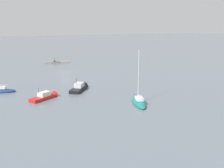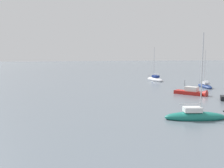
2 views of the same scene
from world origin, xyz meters
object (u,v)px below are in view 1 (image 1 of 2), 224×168
umbrella_open_green (54,59)px  motorboat_red_mid (46,97)px  motorboat_black_near (80,88)px  sailboat_teal_mid (139,102)px  sailboat_navy_far (0,91)px  person_seated_dark_left (55,61)px

umbrella_open_green → motorboat_red_mid: 48.13m
umbrella_open_green → motorboat_black_near: bearing=89.4°
sailboat_teal_mid → sailboat_navy_far: bearing=155.8°
umbrella_open_green → motorboat_black_near: (0.45, 42.58, -1.34)m
motorboat_red_mid → umbrella_open_green: bearing=132.4°
umbrella_open_green → sailboat_navy_far: sailboat_navy_far is taller
umbrella_open_green → sailboat_navy_far: 42.63m
person_seated_dark_left → sailboat_navy_far: size_ratio=0.08×
motorboat_red_mid → sailboat_teal_mid: bearing=21.3°
sailboat_teal_mid → motorboat_black_near: sailboat_teal_mid is taller
person_seated_dark_left → sailboat_teal_mid: size_ratio=0.07×
umbrella_open_green → sailboat_teal_mid: size_ratio=0.13×
sailboat_teal_mid → sailboat_navy_far: size_ratio=1.18×
person_seated_dark_left → sailboat_navy_far: 42.39m
person_seated_dark_left → umbrella_open_green: (0.01, -0.24, 0.86)m
sailboat_navy_far → motorboat_red_mid: size_ratio=1.49×
sailboat_navy_far → motorboat_red_mid: bearing=-122.8°
motorboat_black_near → umbrella_open_green: bearing=122.3°
sailboat_navy_far → motorboat_red_mid: (-8.72, 8.38, 0.04)m
sailboat_navy_far → motorboat_red_mid: sailboat_navy_far is taller
sailboat_teal_mid → motorboat_red_mid: sailboat_teal_mid is taller
umbrella_open_green → sailboat_navy_far: (17.20, 38.98, -1.43)m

